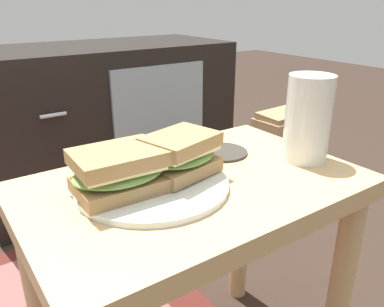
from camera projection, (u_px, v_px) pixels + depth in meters
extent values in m
cube|color=tan|center=(194.00, 190.00, 0.65)|extent=(0.56, 0.36, 0.04)
cylinder|color=tan|center=(340.00, 291.00, 0.76)|extent=(0.04, 0.04, 0.43)
cylinder|color=tan|center=(40.00, 307.00, 0.72)|extent=(0.04, 0.04, 0.43)
cylinder|color=tan|center=(240.00, 225.00, 0.98)|extent=(0.04, 0.04, 0.43)
cube|color=black|center=(106.00, 119.00, 1.56)|extent=(0.96, 0.44, 0.58)
cube|color=#8C9EA8|center=(161.00, 125.00, 1.45)|extent=(0.37, 0.01, 0.44)
cylinder|color=silver|center=(53.00, 115.00, 1.20)|extent=(0.08, 0.01, 0.01)
cylinder|color=silver|center=(62.00, 180.00, 1.28)|extent=(0.08, 0.01, 0.01)
cylinder|color=silver|center=(152.00, 185.00, 0.62)|extent=(0.24, 0.24, 0.01)
cube|color=#9E7A4C|center=(120.00, 184.00, 0.59)|extent=(0.13, 0.10, 0.02)
ellipsoid|color=#729E4C|center=(119.00, 173.00, 0.58)|extent=(0.14, 0.11, 0.02)
cube|color=beige|center=(118.00, 166.00, 0.58)|extent=(0.12, 0.10, 0.01)
cube|color=#9E7A4C|center=(118.00, 157.00, 0.57)|extent=(0.13, 0.10, 0.02)
cube|color=#9E7A4C|center=(181.00, 166.00, 0.64)|extent=(0.13, 0.11, 0.02)
ellipsoid|color=#729E4C|center=(181.00, 156.00, 0.64)|extent=(0.14, 0.12, 0.02)
cube|color=beige|center=(181.00, 149.00, 0.63)|extent=(0.12, 0.10, 0.01)
cube|color=#9E7A4C|center=(181.00, 141.00, 0.63)|extent=(0.13, 0.11, 0.02)
cylinder|color=silver|center=(308.00, 119.00, 0.71)|extent=(0.08, 0.08, 0.16)
cylinder|color=#B26014|center=(307.00, 125.00, 0.71)|extent=(0.07, 0.07, 0.13)
cylinder|color=white|center=(312.00, 87.00, 0.68)|extent=(0.07, 0.07, 0.01)
cylinder|color=#332D28|center=(222.00, 152.00, 0.76)|extent=(0.10, 0.10, 0.01)
cube|color=tan|center=(283.00, 163.00, 1.44)|extent=(0.24, 0.14, 0.35)
cube|color=#987950|center=(287.00, 114.00, 1.37)|extent=(0.23, 0.12, 0.03)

